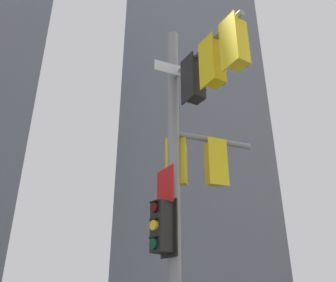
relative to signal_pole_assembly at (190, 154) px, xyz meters
The scene contains 2 objects.
building_mid_block 32.55m from the signal_pole_assembly, 94.92° to the left, with size 13.40×13.40×43.46m, color slate.
signal_pole_assembly is the anchor object (origin of this frame).
Camera 1 is at (1.28, -7.38, 2.00)m, focal length 39.49 mm.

